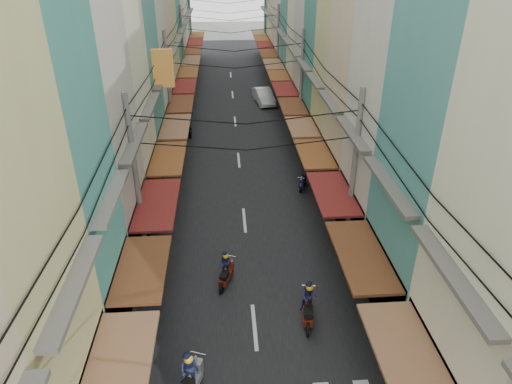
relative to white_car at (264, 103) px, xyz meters
name	(u,v)px	position (x,y,z in m)	size (l,w,h in m)	color
ground	(251,293)	(-2.91, -26.99, 0.00)	(160.00, 160.00, 0.00)	slate
road	(236,130)	(-2.91, -6.99, 0.01)	(10.00, 80.00, 0.02)	black
sidewalk_left	(156,132)	(-9.41, -6.99, 0.03)	(3.00, 80.00, 0.06)	gray
sidewalk_right	(314,128)	(3.59, -6.99, 0.03)	(3.00, 80.00, 0.06)	gray
building_row_left	(111,9)	(-10.83, -10.42, 9.78)	(7.80, 67.67, 23.70)	beige
building_row_right	(354,13)	(5.01, -10.54, 9.41)	(7.80, 68.98, 22.59)	#3B8275
utility_poles	(236,62)	(-2.91, -11.97, 6.59)	(10.20, 66.13, 8.20)	slate
white_car	(264,103)	(0.00, 0.00, 0.00)	(4.83, 1.89, 1.70)	silver
bicycle	(448,336)	(4.59, -29.99, 0.00)	(0.57, 1.51, 1.04)	black
moving_scooters	(242,272)	(-3.27, -26.18, 0.56)	(7.92, 25.95, 1.98)	black
parked_scooters	(372,338)	(1.38, -30.35, 0.48)	(13.08, 14.05, 1.01)	black
pedestrians	(142,254)	(-7.74, -25.20, 1.04)	(12.56, 20.76, 2.26)	black
traffic_sign	(427,345)	(2.37, -32.35, 2.20)	(0.10, 0.66, 3.01)	slate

